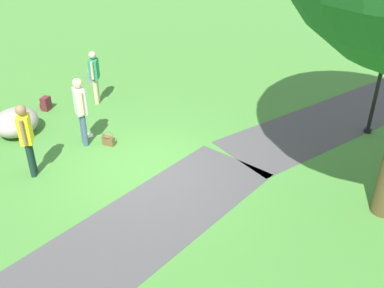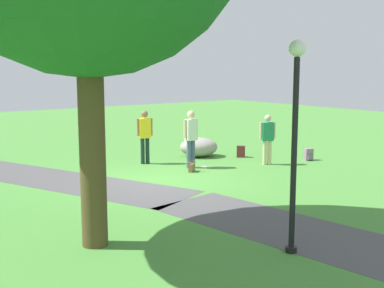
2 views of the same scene
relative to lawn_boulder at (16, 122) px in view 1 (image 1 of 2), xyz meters
name	(u,v)px [view 1 (image 1 of 2)]	position (x,y,z in m)	size (l,w,h in m)	color
ground_plane	(147,168)	(-2.36, 3.21, -0.33)	(48.00, 48.00, 0.00)	#488737
footpath_segment_near	(343,116)	(-8.39, 3.37, -0.33)	(8.19, 3.03, 0.01)	#4C4A4C
footpath_segment_mid	(110,249)	(-0.70, 5.35, -0.33)	(8.19, 4.83, 0.01)	#4C4A4C
lawn_boulder	(16,122)	(0.00, 0.00, 0.00)	(1.61, 1.69, 0.67)	gray
woman_with_handbag	(80,107)	(-1.42, 1.41, 0.71)	(0.26, 0.52, 1.79)	#425874
man_near_boulder	(26,135)	(0.01, 2.20, 0.68)	(0.34, 0.50, 1.74)	#172F2B
passerby_on_path	(94,74)	(-2.48, -0.87, 0.59)	(0.39, 0.46, 1.61)	beige
handbag_on_grass	(108,140)	(-1.92, 1.75, -0.19)	(0.38, 0.38, 0.31)	brown
backpack_by_boulder	(46,104)	(-0.99, -1.10, -0.14)	(0.35, 0.35, 0.40)	maroon
spare_backpack_on_lawn	(91,77)	(-2.79, -2.53, -0.14)	(0.32, 0.33, 0.40)	gray
frisbee_on_grass	(89,135)	(-1.61, 1.04, -0.32)	(0.24, 0.24, 0.02)	white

